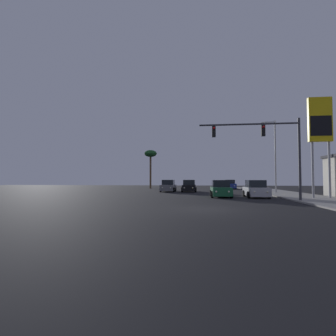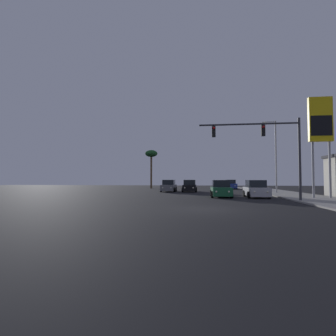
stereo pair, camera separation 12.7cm
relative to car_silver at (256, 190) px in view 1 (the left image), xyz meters
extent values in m
plane|color=black|center=(-4.94, -10.59, -0.76)|extent=(120.00, 120.00, 0.00)
cube|color=gray|center=(4.56, -0.59, -0.70)|extent=(5.00, 60.00, 0.12)
cube|color=#B7B7BC|center=(0.00, -0.04, -0.18)|extent=(1.88, 4.23, 0.80)
cube|color=black|center=(0.00, 0.11, 0.57)|extent=(1.64, 2.03, 0.70)
cylinder|color=black|center=(-0.90, -1.34, -0.44)|extent=(0.24, 0.64, 0.64)
cylinder|color=black|center=(0.90, -1.34, -0.44)|extent=(0.24, 0.64, 0.64)
cylinder|color=black|center=(-0.90, 1.27, -0.44)|extent=(0.24, 0.64, 0.64)
cylinder|color=black|center=(0.90, 1.27, -0.44)|extent=(0.24, 0.64, 0.64)
sphere|color=#F2EACC|center=(-0.56, -2.16, -0.13)|extent=(0.18, 0.18, 0.18)
sphere|color=#F2EACC|center=(0.56, -2.16, -0.13)|extent=(0.18, 0.18, 0.18)
cube|color=black|center=(-6.89, 10.77, -0.18)|extent=(1.81, 4.20, 0.80)
cube|color=black|center=(-6.89, 10.92, 0.57)|extent=(1.60, 2.00, 0.70)
cylinder|color=black|center=(-7.79, 9.47, -0.44)|extent=(0.24, 0.64, 0.64)
cylinder|color=black|center=(-5.99, 9.47, -0.44)|extent=(0.24, 0.64, 0.64)
cylinder|color=black|center=(-7.79, 12.07, -0.44)|extent=(0.24, 0.64, 0.64)
cylinder|color=black|center=(-5.99, 12.07, -0.44)|extent=(0.24, 0.64, 0.64)
sphere|color=#F2EACC|center=(-7.45, 8.65, -0.13)|extent=(0.18, 0.18, 0.18)
sphere|color=#F2EACC|center=(-6.33, 8.65, -0.13)|extent=(0.18, 0.18, 0.18)
cube|color=slate|center=(-9.84, 10.69, -0.18)|extent=(1.90, 4.24, 0.80)
cube|color=black|center=(-9.84, 10.84, 0.57)|extent=(1.65, 2.04, 0.70)
cylinder|color=black|center=(-10.74, 9.39, -0.44)|extent=(0.24, 0.64, 0.64)
cylinder|color=black|center=(-8.94, 9.39, -0.44)|extent=(0.24, 0.64, 0.64)
cylinder|color=black|center=(-10.74, 11.99, -0.44)|extent=(0.24, 0.64, 0.64)
cylinder|color=black|center=(-8.94, 11.99, -0.44)|extent=(0.24, 0.64, 0.64)
sphere|color=#F2EACC|center=(-10.40, 8.57, -0.13)|extent=(0.18, 0.18, 0.18)
sphere|color=#F2EACC|center=(-9.29, 8.57, -0.13)|extent=(0.18, 0.18, 0.18)
cube|color=#195933|center=(-3.33, 0.18, -0.18)|extent=(1.89, 4.24, 0.80)
cube|color=black|center=(-3.33, 0.33, 0.57)|extent=(1.64, 2.03, 0.70)
cylinder|color=black|center=(-4.23, -1.13, -0.44)|extent=(0.24, 0.64, 0.64)
cylinder|color=black|center=(-2.43, -1.13, -0.44)|extent=(0.24, 0.64, 0.64)
cylinder|color=black|center=(-4.23, 1.48, -0.44)|extent=(0.24, 0.64, 0.64)
cylinder|color=black|center=(-2.43, 1.48, -0.44)|extent=(0.24, 0.64, 0.64)
sphere|color=#F2EACC|center=(-3.89, -1.94, -0.13)|extent=(0.18, 0.18, 0.18)
sphere|color=#F2EACC|center=(-2.77, -1.94, -0.13)|extent=(0.18, 0.18, 0.18)
cube|color=navy|center=(0.02, 22.59, -0.18)|extent=(1.93, 4.26, 0.80)
cube|color=black|center=(0.02, 22.74, 0.57)|extent=(1.66, 2.05, 0.70)
cylinder|color=black|center=(-0.88, 21.29, -0.44)|extent=(0.24, 0.64, 0.64)
cylinder|color=black|center=(0.92, 21.29, -0.44)|extent=(0.24, 0.64, 0.64)
cylinder|color=black|center=(-0.88, 23.89, -0.44)|extent=(0.24, 0.64, 0.64)
cylinder|color=black|center=(0.92, 23.89, -0.44)|extent=(0.24, 0.64, 0.64)
sphere|color=#F2EACC|center=(-0.54, 20.47, -0.13)|extent=(0.18, 0.18, 0.18)
sphere|color=#F2EACC|center=(0.58, 20.47, -0.13)|extent=(0.18, 0.18, 0.18)
cylinder|color=#38383D|center=(2.44, -4.60, 2.61)|extent=(0.20, 0.20, 6.50)
cylinder|color=#38383D|center=(-1.47, -4.60, 5.46)|extent=(7.83, 0.14, 0.14)
cube|color=black|center=(-0.30, -4.60, 4.91)|extent=(0.30, 0.24, 0.90)
sphere|color=red|center=(-0.30, -4.74, 5.18)|extent=(0.20, 0.20, 0.20)
cube|color=black|center=(-4.22, -4.60, 4.91)|extent=(0.30, 0.24, 0.90)
sphere|color=red|center=(-4.22, -4.74, 5.18)|extent=(0.20, 0.20, 0.20)
cylinder|color=#99999E|center=(4.01, 7.73, 3.86)|extent=(0.18, 0.18, 9.00)
cylinder|color=#99999E|center=(3.31, 7.73, 8.21)|extent=(1.40, 0.10, 0.10)
ellipsoid|color=silver|center=(2.61, 7.73, 8.16)|extent=(0.50, 0.24, 0.20)
cylinder|color=#99999E|center=(4.65, -1.51, 1.86)|extent=(0.20, 0.20, 5.00)
cylinder|color=#99999E|center=(6.05, -1.51, 1.86)|extent=(0.20, 0.20, 5.00)
cube|color=yellow|center=(5.35, -1.51, 6.36)|extent=(2.00, 0.40, 4.00)
cube|color=black|center=(5.35, -1.72, 5.76)|extent=(1.80, 0.03, 1.80)
cylinder|color=brown|center=(-14.85, 23.41, 2.37)|extent=(0.36, 0.36, 6.27)
ellipsoid|color=#1E5123|center=(-14.85, 23.41, 5.99)|extent=(2.40, 2.40, 1.32)
camera|label=1|loc=(-5.36, -26.26, 0.99)|focal=28.00mm
camera|label=2|loc=(-5.23, -26.24, 0.99)|focal=28.00mm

